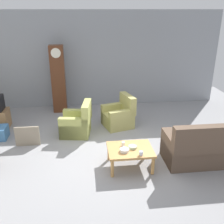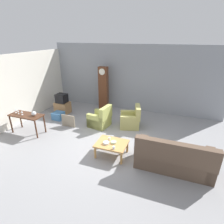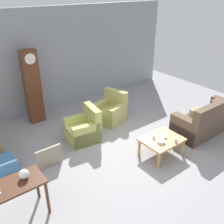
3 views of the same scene
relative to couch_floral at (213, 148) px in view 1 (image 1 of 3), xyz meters
The scene contains 12 objects.
ground_plane 2.33m from the couch_floral, 167.03° to the left, with size 10.40×10.40×0.00m, color gray.
garage_door_wall 4.85m from the couch_floral, 118.61° to the left, with size 8.40×0.16×3.20m, color gray.
couch_floral is the anchor object (origin of this frame).
armchair_olive_near 3.47m from the couch_floral, 149.94° to the left, with size 0.89×0.87×0.92m.
armchair_olive_far 2.79m from the couch_floral, 130.09° to the left, with size 0.97×0.95×0.92m.
coffee_table_wood 1.86m from the couch_floral, behind, with size 0.96×0.76×0.44m.
grandfather_clock 5.08m from the couch_floral, 135.61° to the left, with size 0.44×0.30×2.18m.
framed_picture_leaning 4.42m from the couch_floral, 163.70° to the left, with size 0.60×0.05×0.51m, color gray.
cup_white_porcelain 2.00m from the couch_floral, behind, with size 0.07×0.07×0.09m, color white.
cup_blue_rimmed 1.71m from the couch_floral, behind, with size 0.08×0.08×0.09m, color silver.
bowl_white_stacked 2.01m from the couch_floral, behind, with size 0.20×0.20×0.06m, color white.
bowl_shallow_green 1.81m from the couch_floral, behind, with size 0.19×0.19×0.05m, color #B2C69E.
Camera 1 is at (-0.55, -5.19, 3.21)m, focal length 41.09 mm.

